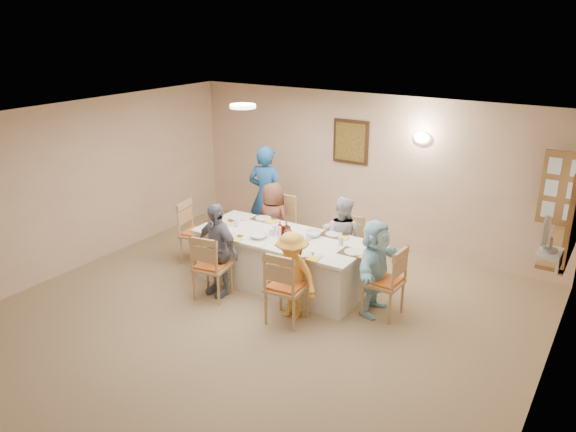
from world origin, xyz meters
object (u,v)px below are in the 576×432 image
Objects in this scene: chair_front_right at (287,286)px; diner_front_left at (217,249)px; chair_back_left at (277,228)px; chair_front_left at (212,265)px; chair_right_end at (384,281)px; desk_fan at (549,238)px; condiment_ketchup at (280,228)px; chair_back_right at (345,247)px; chair_left_end at (198,232)px; diner_back_right at (342,238)px; dining_table at (282,261)px; caregiver at (266,196)px; diner_back_left at (273,222)px; diner_right_end at (375,267)px; diner_front_right at (292,276)px.

diner_front_left is at bearing -10.49° from chair_front_right.
chair_back_left is 1.07× the size of chair_front_left.
desk_fan is at bearing 83.44° from chair_right_end.
chair_back_right is at bearing 52.26° from condiment_ketchup.
diner_front_left reaches higher than chair_left_end.
dining_table is at bearing 47.27° from diner_back_right.
chair_back_left is at bearing 164.51° from desk_fan.
dining_table is 2.77× the size of chair_back_right.
chair_right_end is at bearing 147.91° from caregiver.
diner_back_left reaches higher than chair_left_end.
chair_left_end is 0.78× the size of diner_back_right.
desk_fan is 5.05m from chair_left_end.
chair_left_end is at bearing 41.66° from diner_back_left.
chair_left_end is (-1.55, 0.00, 0.11)m from dining_table.
chair_left_end reaches higher than chair_back_right.
chair_back_left is 2.18m from diner_right_end.
chair_right_end is (1.55, 0.00, 0.10)m from dining_table.
desk_fan is 4.71m from caregiver.
chair_back_left is 1.49m from diner_front_left.
diner_front_right is (0.60, -0.68, 0.20)m from dining_table.
diner_front_right is at bearing 123.81° from caregiver.
chair_back_left is at bearing 98.37° from diner_front_left.
caregiver is at bearing 171.20° from chair_back_right.
chair_back_left reaches higher than chair_front_right.
dining_table is at bearing 137.49° from diner_back_left.
desk_fan reaches higher than condiment_ketchup.
diner_front_right reaches higher than dining_table.
chair_back_right is at bearing 59.34° from diner_front_left.
caregiver reaches higher than chair_front_left.
condiment_ketchup is (-0.62, -0.68, 0.24)m from diner_back_right.
chair_front_left is (-3.98, -0.50, -1.08)m from desk_fan.
diner_front_left reaches higher than diner_front_right.
chair_front_right is (1.20, 0.00, 0.02)m from chair_front_left.
diner_front_right reaches higher than chair_front_right.
caregiver is (-1.65, 1.83, 0.27)m from diner_front_right.
chair_front_right is at bearing -47.05° from chair_right_end.
diner_right_end reaches higher than chair_front_right.
diner_back_left is at bearing 137.73° from diner_front_right.
caregiver is (-0.45, 0.35, 0.35)m from chair_back_left.
chair_back_right is 2.29m from chair_left_end.
chair_left_end is at bearing 176.48° from desk_fan.
desk_fan is 4.15m from chair_front_left.
chair_left_end is (-4.93, 0.30, -1.06)m from desk_fan.
diner_right_end is 5.98× the size of condiment_ketchup.
chair_front_right is 1.22m from diner_front_left.
chair_back_right is at bearing 158.35° from desk_fan.
diner_front_right is (0.00, -1.36, -0.05)m from diner_back_right.
diner_front_right is at bearing 174.79° from chair_front_left.
caregiver reaches higher than condiment_ketchup.
diner_front_left is at bearing -89.76° from chair_back_left.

